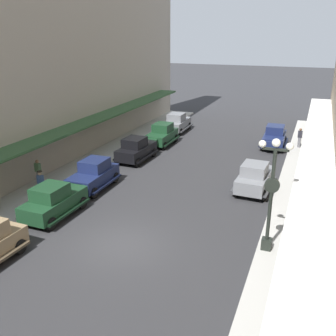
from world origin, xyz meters
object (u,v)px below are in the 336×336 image
(parked_car_6, at_px, (136,149))
(lamp_post_with_clock, at_px, (272,191))
(parked_car_3, at_px, (162,134))
(parked_car_7, at_px, (255,177))
(pedestrian_1, at_px, (300,138))
(parked_car_1, at_px, (177,122))
(pedestrian_2, at_px, (38,172))
(parked_car_5, at_px, (274,136))
(pedestrian_0, at_px, (41,184))
(parked_car_4, at_px, (54,200))
(parked_car_2, at_px, (93,174))
(fire_hydrant, at_px, (50,190))

(parked_car_6, xyz_separation_m, lamp_post_with_clock, (11.14, -9.71, 2.04))
(parked_car_3, height_order, lamp_post_with_clock, lamp_post_with_clock)
(parked_car_6, xyz_separation_m, parked_car_7, (9.45, -2.77, 0.00))
(parked_car_6, distance_m, pedestrian_1, 13.84)
(parked_car_1, height_order, parked_car_6, same)
(parked_car_3, distance_m, pedestrian_2, 12.35)
(lamp_post_with_clock, bearing_deg, parked_car_5, 95.60)
(pedestrian_0, bearing_deg, pedestrian_1, 50.69)
(parked_car_4, xyz_separation_m, pedestrian_0, (-1.98, 1.48, 0.07))
(parked_car_2, relative_size, parked_car_4, 1.00)
(parked_car_6, relative_size, pedestrian_2, 2.62)
(lamp_post_with_clock, bearing_deg, parked_car_3, 127.09)
(lamp_post_with_clock, xyz_separation_m, pedestrian_1, (0.35, 17.42, -2.00))
(parked_car_6, bearing_deg, parked_car_7, -16.33)
(parked_car_2, xyz_separation_m, parked_car_3, (0.29, 10.78, 0.00))
(parked_car_3, distance_m, fire_hydrant, 13.34)
(parked_car_4, height_order, pedestrian_2, parked_car_4)
(parked_car_6, height_order, pedestrian_2, parked_car_6)
(parked_car_6, bearing_deg, lamp_post_with_clock, -41.06)
(parked_car_7, distance_m, pedestrian_1, 10.68)
(parked_car_4, height_order, parked_car_5, same)
(parked_car_1, height_order, parked_car_4, same)
(parked_car_3, relative_size, parked_car_7, 0.99)
(parked_car_6, xyz_separation_m, pedestrian_1, (11.49, 7.72, 0.05))
(parked_car_2, distance_m, pedestrian_1, 17.96)
(parked_car_1, xyz_separation_m, pedestrian_2, (-3.39, -16.62, 0.05))
(parked_car_3, height_order, pedestrian_0, parked_car_3)
(pedestrian_1, bearing_deg, parked_car_3, -165.39)
(parked_car_1, relative_size, parked_car_6, 0.99)
(parked_car_6, bearing_deg, parked_car_2, -90.96)
(parked_car_1, relative_size, pedestrian_0, 2.56)
(parked_car_3, bearing_deg, parked_car_7, -39.18)
(fire_hydrant, xyz_separation_m, pedestrian_1, (13.10, 16.15, 0.43))
(parked_car_3, xyz_separation_m, pedestrian_1, (11.30, 2.95, 0.05))
(parked_car_3, xyz_separation_m, parked_car_6, (-0.19, -4.77, 0.00))
(parked_car_5, xyz_separation_m, pedestrian_2, (-12.99, -14.51, 0.05))
(pedestrian_1, bearing_deg, fire_hydrant, -129.04)
(pedestrian_1, height_order, pedestrian_2, same)
(parked_car_5, bearing_deg, parked_car_3, -163.54)
(parked_car_1, distance_m, parked_car_2, 15.62)
(parked_car_2, bearing_deg, parked_car_6, 89.04)
(parked_car_1, bearing_deg, pedestrian_0, -95.66)
(parked_car_6, bearing_deg, pedestrian_2, -116.80)
(parked_car_3, relative_size, lamp_post_with_clock, 0.83)
(parked_car_6, height_order, fire_hydrant, parked_car_6)
(parked_car_3, bearing_deg, pedestrian_0, -99.09)
(parked_car_1, relative_size, parked_car_4, 1.00)
(parked_car_7, height_order, fire_hydrant, parked_car_7)
(parked_car_5, relative_size, pedestrian_1, 2.61)
(pedestrian_0, distance_m, pedestrian_2, 2.33)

